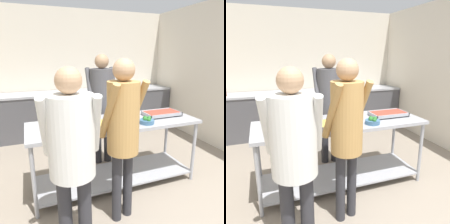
% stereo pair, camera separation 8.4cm
% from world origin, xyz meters
% --- Properties ---
extents(wall_rear, '(4.32, 0.06, 2.65)m').
position_xyz_m(wall_rear, '(0.00, 4.00, 1.32)').
color(wall_rear, beige).
rests_on(wall_rear, ground_plane).
extents(wall_right, '(0.06, 4.12, 2.65)m').
position_xyz_m(wall_right, '(2.13, 2.00, 1.32)').
color(wall_right, beige).
rests_on(wall_right, ground_plane).
extents(back_counter, '(4.16, 0.65, 0.92)m').
position_xyz_m(back_counter, '(0.00, 3.63, 0.46)').
color(back_counter, '#4C4C51').
rests_on(back_counter, ground_plane).
extents(serving_counter, '(2.16, 0.74, 0.88)m').
position_xyz_m(serving_counter, '(-0.11, 1.45, 0.60)').
color(serving_counter, '#9EA0A8').
rests_on(serving_counter, ground_plane).
extents(sauce_pan, '(0.41, 0.27, 0.08)m').
position_xyz_m(sauce_pan, '(-0.86, 1.42, 0.92)').
color(sauce_pan, '#9EA0A8').
rests_on(sauce_pan, serving_counter).
extents(serving_tray_vegetables, '(0.46, 0.32, 0.05)m').
position_xyz_m(serving_tray_vegetables, '(-0.39, 1.30, 0.90)').
color(serving_tray_vegetables, '#9EA0A8').
rests_on(serving_tray_vegetables, serving_counter).
extents(plate_stack, '(0.23, 0.23, 0.04)m').
position_xyz_m(plate_stack, '(-0.01, 1.63, 0.90)').
color(plate_stack, white).
rests_on(plate_stack, serving_counter).
extents(broccoli_bowl, '(0.18, 0.18, 0.09)m').
position_xyz_m(broccoli_bowl, '(0.23, 1.23, 0.91)').
color(broccoli_bowl, '#3D668C').
rests_on(broccoli_bowl, serving_counter).
extents(serving_tray_roast, '(0.50, 0.28, 0.05)m').
position_xyz_m(serving_tray_roast, '(0.61, 1.47, 0.90)').
color(serving_tray_roast, '#9EA0A8').
rests_on(serving_tray_roast, serving_counter).
extents(guest_serving_left, '(0.52, 0.39, 1.63)m').
position_xyz_m(guest_serving_left, '(-0.81, 0.63, 1.00)').
color(guest_serving_left, '#2D2D33').
rests_on(guest_serving_left, ground_plane).
extents(guest_serving_right, '(0.47, 0.40, 1.68)m').
position_xyz_m(guest_serving_right, '(-0.27, 0.83, 1.05)').
color(guest_serving_right, '#2D2D33').
rests_on(guest_serving_right, ground_plane).
extents(cook_behind_counter, '(0.46, 0.36, 1.71)m').
position_xyz_m(cook_behind_counter, '(-0.06, 2.09, 1.06)').
color(cook_behind_counter, '#2D2D33').
rests_on(cook_behind_counter, ground_plane).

